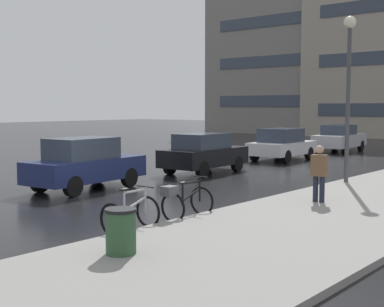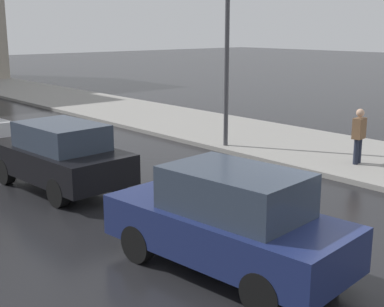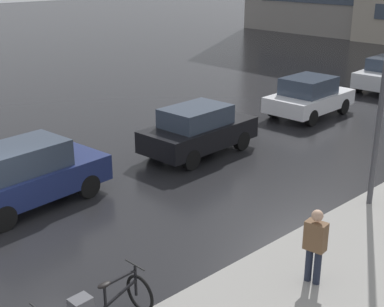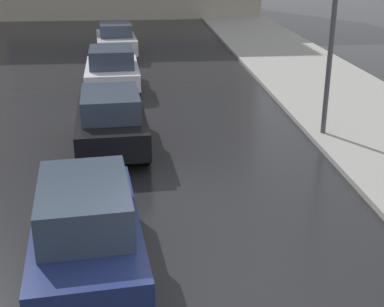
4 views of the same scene
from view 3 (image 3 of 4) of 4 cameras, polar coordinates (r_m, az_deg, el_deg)
The scene contains 6 objects.
ground_plane at distance 12.43m, azimuth -17.13°, elevation -9.83°, with size 140.00×140.00×0.00m, color black.
bicycle_second at distance 9.52m, azimuth -9.01°, elevation -15.65°, with size 0.77×1.46×0.99m.
car_navy at distance 14.24m, azimuth -17.11°, elevation -2.16°, with size 2.10×4.21×1.69m.
car_black at distance 17.30m, azimuth 0.68°, elevation 2.53°, with size 2.03×4.08×1.61m.
car_white at distance 22.23m, azimuth 12.40°, elevation 5.97°, with size 2.12×3.97×1.60m.
pedestrian at distance 10.45m, azimuth 12.97°, elevation -9.49°, with size 0.43×0.29×1.66m.
Camera 3 is at (9.97, -4.40, 5.98)m, focal length 50.00 mm.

